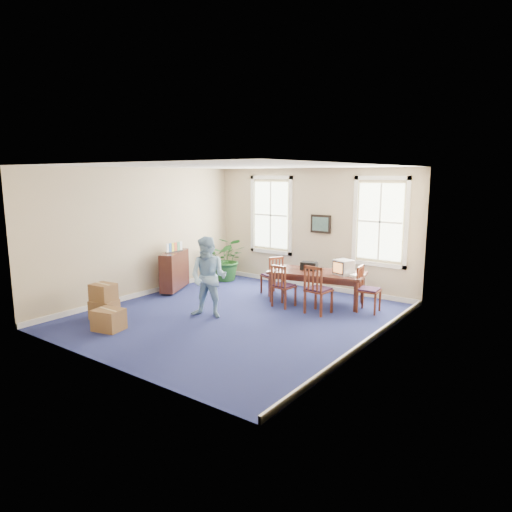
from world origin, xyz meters
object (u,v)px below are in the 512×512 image
Objects in this scene: conference_table at (317,287)px; cardboard_boxes at (114,301)px; man at (209,278)px; chair_near_left at (284,285)px; potted_plant at (227,259)px; crt_tv at (344,267)px; credenza at (175,272)px.

cardboard_boxes is at bearing -140.08° from conference_table.
chair_near_left is at bearing 45.01° from man.
potted_plant is (-1.90, 2.90, -0.23)m from man.
potted_plant is at bearing -167.41° from crt_tv.
crt_tv is at bearing 46.87° from cardboard_boxes.
crt_tv reaches higher than conference_table.
crt_tv is 0.41× the size of chair_near_left.
man is 3.48m from potted_plant.
chair_near_left reaches higher than conference_table.
cardboard_boxes is at bearing 55.64° from chair_near_left.
cardboard_boxes is at bearing -157.25° from man.
crt_tv is at bearing 33.79° from man.
chair_near_left is 0.78× the size of potted_plant.
man reaches higher than chair_near_left.
conference_table is 2.23× the size of chair_near_left.
man is at bearing -109.43° from crt_tv.
conference_table is at bearing -9.06° from potted_plant.
conference_table is 3.78m from credenza.
chair_near_left is 0.80× the size of credenza.
chair_near_left is 3.78m from cardboard_boxes.
chair_near_left is 0.71× the size of cardboard_boxes.
credenza is at bearing 13.27° from chair_near_left.
crt_tv reaches higher than credenza.
credenza is 1.77m from potted_plant.
conference_table is at bearing 43.92° from man.
credenza reaches higher than conference_table.
conference_table is 0.86m from crt_tv.
credenza is at bearing 106.51° from cardboard_boxes.
potted_plant is at bearing 158.51° from conference_table.
man is (-1.31, -2.39, 0.49)m from conference_table.
chair_near_left is 1.88m from man.
crt_tv is 1.44m from chair_near_left.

